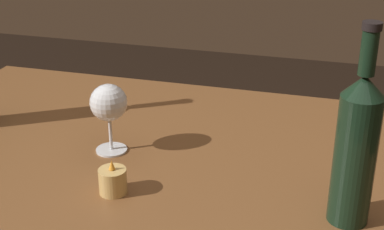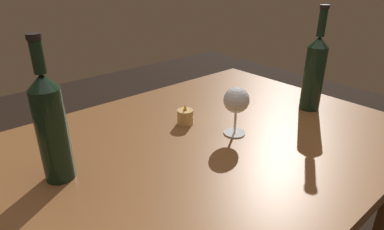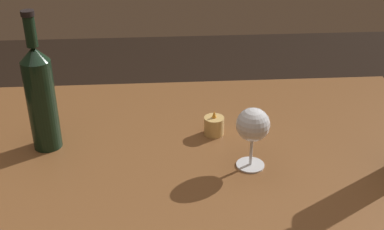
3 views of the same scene
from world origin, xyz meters
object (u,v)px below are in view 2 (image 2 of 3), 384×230
(wine_bottle, at_px, (51,126))
(wine_bottle_second, at_px, (314,71))
(wine_glass_left, at_px, (236,101))
(votive_candle, at_px, (185,117))

(wine_bottle, xyz_separation_m, wine_bottle_second, (0.83, -0.17, -0.00))
(wine_bottle, distance_m, wine_bottle_second, 0.85)
(wine_glass_left, xyz_separation_m, wine_bottle, (-0.49, 0.12, 0.03))
(wine_bottle_second, bearing_deg, wine_glass_left, 172.92)
(wine_bottle_second, relative_size, votive_candle, 5.32)
(wine_bottle_second, height_order, votive_candle, wine_bottle_second)
(wine_glass_left, bearing_deg, wine_bottle_second, -7.08)
(wine_bottle, bearing_deg, wine_glass_left, -14.15)
(wine_bottle, relative_size, votive_candle, 5.14)
(wine_bottle, bearing_deg, votive_candle, 4.05)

